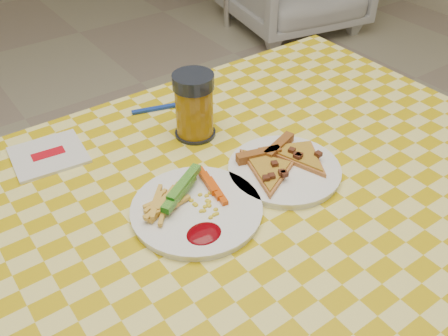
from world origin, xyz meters
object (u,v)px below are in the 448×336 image
Objects in this scene: plate_left at (197,211)px; drink_glass at (194,106)px; table at (233,217)px; plate_right at (284,171)px.

plate_left is 1.61× the size of drink_glass.
drink_glass reaches higher than plate_left.
drink_glass is at bearing 77.80° from table.
plate_left and plate_right have the same top height.
drink_glass is (0.14, 0.21, 0.06)m from plate_left.
plate_left is at bearing -122.61° from drink_glass.
table is at bearing -102.20° from drink_glass.
plate_right reaches higher than table.
plate_right is (0.11, -0.02, 0.08)m from table.
table is at bearing 8.67° from plate_left.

